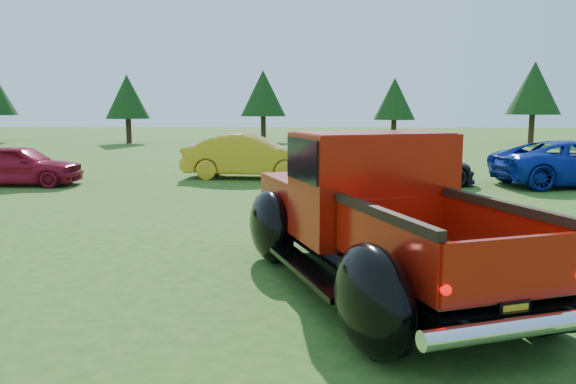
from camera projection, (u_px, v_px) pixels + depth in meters
The scene contains 9 objects.
ground at pixel (267, 260), 8.97m from camera, with size 120.00×120.00×0.00m, color #1F4F16.
tree_west at pixel (127, 97), 37.75m from camera, with size 2.94×2.94×4.60m.
tree_mid_left at pixel (263, 93), 39.23m from camera, with size 3.20×3.20×5.00m.
tree_mid_right at pixel (394, 99), 37.84m from camera, with size 2.82×2.82×4.40m.
tree_east at pixel (534, 88), 36.79m from camera, with size 3.46×3.46×5.40m.
pickup_truck at pixel (370, 211), 7.78m from camera, with size 4.16×5.99×2.09m.
show_car_red at pixel (20, 165), 17.53m from camera, with size 1.51×3.74×1.28m, color maroon.
show_car_yellow at pixel (250, 156), 19.28m from camera, with size 1.59×4.56×1.50m, color gold.
show_car_grey at pixel (404, 165), 17.49m from camera, with size 1.80×4.42×1.28m, color black.
Camera 1 is at (0.78, -8.68, 2.43)m, focal length 35.00 mm.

